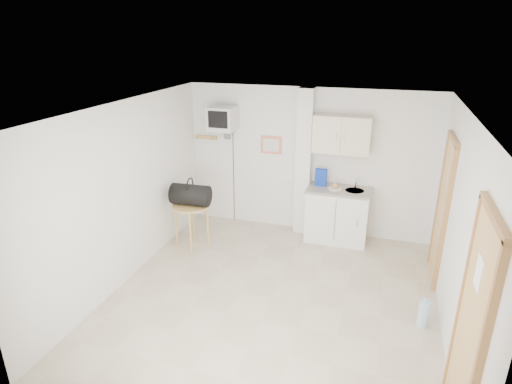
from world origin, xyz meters
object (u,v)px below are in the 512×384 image
(duffel_bag, at_px, (190,195))
(crt_television, at_px, (223,119))
(water_bottle, at_px, (423,314))
(round_table, at_px, (191,211))

(duffel_bag, bearing_deg, crt_television, 76.00)
(water_bottle, bearing_deg, crt_television, 148.58)
(duffel_bag, relative_size, water_bottle, 1.62)
(crt_television, distance_m, water_bottle, 4.28)
(round_table, distance_m, water_bottle, 3.71)
(round_table, bearing_deg, crt_television, 78.36)
(water_bottle, bearing_deg, round_table, 163.25)
(crt_television, xyz_separation_m, duffel_bag, (-0.20, -0.97, -1.03))
(crt_television, relative_size, round_table, 2.95)
(round_table, xyz_separation_m, duffel_bag, (0.00, 0.00, 0.28))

